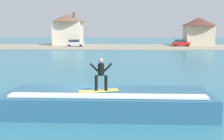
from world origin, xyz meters
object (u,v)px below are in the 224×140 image
at_px(surfboard, 98,91).
at_px(car_near_shore, 75,43).
at_px(car_far_shore, 181,43).
at_px(house_with_chimney, 68,28).
at_px(wave_crest, 108,102).
at_px(house_gabled_white, 199,29).
at_px(surfer, 101,73).

height_order(surfboard, car_near_shore, car_near_shore).
xyz_separation_m(surfboard, car_near_shore, (-10.89, 52.28, -0.34)).
distance_m(car_far_shore, house_with_chimney, 30.12).
xyz_separation_m(car_far_shore, house_with_chimney, (-29.63, 3.75, 3.86)).
xyz_separation_m(car_near_shore, car_far_shore, (26.76, 1.48, -0.00)).
bearing_deg(surfboard, car_far_shore, 73.55).
bearing_deg(wave_crest, surfboard, -140.32).
distance_m(house_with_chimney, house_gabled_white, 34.62).
bearing_deg(house_with_chimney, house_gabled_white, -3.07).
height_order(surfer, house_gabled_white, house_gabled_white).
bearing_deg(surfer, car_far_shore, 73.69).
distance_m(surfboard, car_near_shore, 53.40).
distance_m(surfer, car_near_shore, 53.46).
bearing_deg(house_gabled_white, surfboard, -110.49).
xyz_separation_m(surfboard, surfer, (0.14, -0.01, 0.96)).
bearing_deg(car_near_shore, car_far_shore, 3.17).
bearing_deg(wave_crest, car_near_shore, 102.37).
xyz_separation_m(surfer, house_with_chimney, (-13.90, 57.52, 2.56)).
height_order(wave_crest, house_with_chimney, house_with_chimney).
relative_size(surfboard, house_with_chimney, 0.23).
distance_m(surfboard, house_gabled_white, 59.50).
xyz_separation_m(wave_crest, surfboard, (-0.48, -0.40, 0.70)).
relative_size(surfer, house_gabled_white, 0.19).
distance_m(wave_crest, house_with_chimney, 59.01).
relative_size(surfboard, house_gabled_white, 0.24).
bearing_deg(wave_crest, house_gabled_white, 69.81).
bearing_deg(house_gabled_white, car_far_shore, -158.98).
xyz_separation_m(house_with_chimney, house_gabled_white, (34.56, -1.85, -0.45)).
bearing_deg(car_near_shore, house_with_chimney, 118.77).
height_order(car_near_shore, house_with_chimney, house_with_chimney).
height_order(car_far_shore, house_with_chimney, house_with_chimney).
height_order(surfer, house_with_chimney, house_with_chimney).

